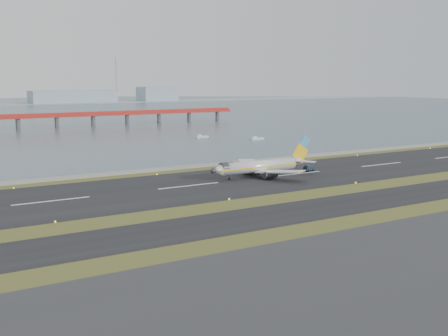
{
  "coord_description": "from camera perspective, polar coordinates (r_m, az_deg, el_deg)",
  "views": [
    {
      "loc": [
        -75.52,
        -114.03,
        31.29
      ],
      "look_at": [
        7.24,
        22.0,
        5.89
      ],
      "focal_mm": 45.0,
      "sensor_mm": 36.0,
      "label": 1
    }
  ],
  "objects": [
    {
      "name": "pushback_tug",
      "position": [
        193.75,
        8.57,
        -0.02
      ],
      "size": [
        3.57,
        2.36,
        2.16
      ],
      "rotation": [
        0.0,
        0.0,
        0.12
      ],
      "color": "#132034",
      "rests_on": "ground"
    },
    {
      "name": "workboat_near",
      "position": [
        291.78,
        3.32,
        3.01
      ],
      "size": [
        8.11,
        2.99,
        1.94
      ],
      "rotation": [
        0.0,
        0.0,
        0.06
      ],
      "color": "silver",
      "rests_on": "ground"
    },
    {
      "name": "taxiway_strip",
      "position": [
        130.73,
        5.06,
        -4.8
      ],
      "size": [
        1000.0,
        18.0,
        0.1
      ],
      "primitive_type": "cube",
      "color": "black",
      "rests_on": "ground"
    },
    {
      "name": "ground",
      "position": [
        140.31,
        2.15,
        -3.83
      ],
      "size": [
        1000.0,
        1000.0,
        0.0
      ],
      "primitive_type": "plane",
      "color": "#404B1A",
      "rests_on": "ground"
    },
    {
      "name": "runway_strip",
      "position": [
        165.6,
        -3.58,
        -1.83
      ],
      "size": [
        1000.0,
        45.0,
        0.1
      ],
      "primitive_type": "cube",
      "color": "black",
      "rests_on": "ground"
    },
    {
      "name": "seawall",
      "position": [
        192.19,
        -7.76,
        -0.24
      ],
      "size": [
        1000.0,
        2.5,
        1.0
      ],
      "primitive_type": "cube",
      "color": "gray",
      "rests_on": "ground"
    },
    {
      "name": "airliner",
      "position": [
        181.05,
        3.91,
        0.2
      ],
      "size": [
        38.52,
        32.89,
        12.8
      ],
      "color": "silver",
      "rests_on": "ground"
    },
    {
      "name": "red_pier",
      "position": [
        377.12,
        -16.64,
        5.03
      ],
      "size": [
        260.0,
        5.0,
        10.2
      ],
      "color": "#A2231B",
      "rests_on": "ground"
    },
    {
      "name": "workboat_far",
      "position": [
        300.98,
        -2.32,
        3.2
      ],
      "size": [
        7.87,
        3.16,
        1.86
      ],
      "rotation": [
        0.0,
        0.0,
        0.1
      ],
      "color": "silver",
      "rests_on": "ground"
    },
    {
      "name": "apron_strip",
      "position": [
        100.82,
        19.9,
        -9.55
      ],
      "size": [
        1000.0,
        50.0,
        0.1
      ],
      "primitive_type": "cube",
      "color": "#323234",
      "rests_on": "ground"
    }
  ]
}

